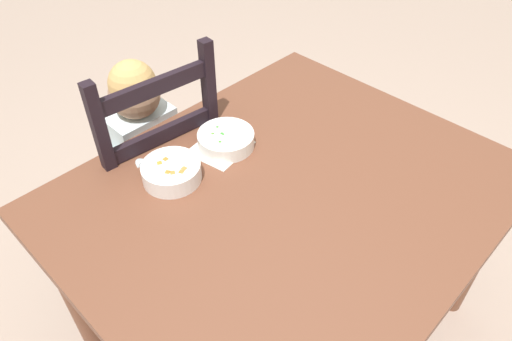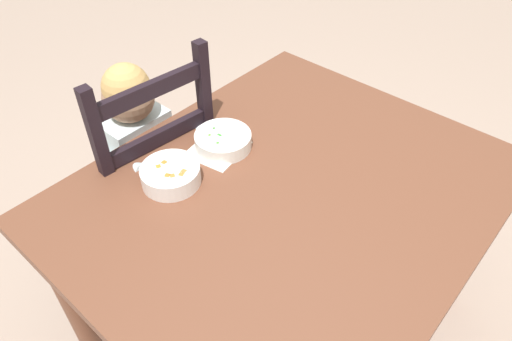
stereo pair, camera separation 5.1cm
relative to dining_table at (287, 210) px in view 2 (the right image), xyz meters
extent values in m
plane|color=tan|center=(0.00, 0.00, -0.65)|extent=(8.00, 8.00, 0.00)
cube|color=brown|center=(0.00, 0.00, 0.08)|extent=(1.26, 1.04, 0.04)
cylinder|color=brown|center=(0.55, -0.45, -0.30)|extent=(0.07, 0.07, 0.71)
cylinder|color=brown|center=(-0.55, 0.45, -0.30)|extent=(0.07, 0.07, 0.71)
cylinder|color=brown|center=(0.55, 0.45, -0.30)|extent=(0.07, 0.07, 0.71)
cube|color=black|center=(-0.10, 0.62, -0.21)|extent=(0.46, 0.46, 0.02)
cube|color=black|center=(0.11, 0.79, -0.43)|extent=(0.04, 0.04, 0.43)
cube|color=black|center=(-0.27, 0.83, -0.43)|extent=(0.04, 0.04, 0.43)
cube|color=black|center=(0.07, 0.41, -0.43)|extent=(0.04, 0.04, 0.43)
cube|color=black|center=(-0.31, 0.45, -0.43)|extent=(0.04, 0.04, 0.43)
cube|color=black|center=(0.07, 0.41, 0.10)|extent=(0.04, 0.04, 0.59)
cube|color=black|center=(-0.31, 0.45, 0.10)|extent=(0.04, 0.04, 0.59)
cube|color=black|center=(-0.12, 0.43, 0.30)|extent=(0.36, 0.06, 0.05)
cube|color=black|center=(-0.12, 0.43, 0.13)|extent=(0.36, 0.06, 0.05)
cube|color=silver|center=(-0.10, 0.59, -0.04)|extent=(0.22, 0.14, 0.32)
sphere|color=#A67B5D|center=(-0.10, 0.59, 0.20)|extent=(0.17, 0.17, 0.17)
sphere|color=tan|center=(-0.10, 0.59, 0.24)|extent=(0.16, 0.16, 0.16)
cylinder|color=#3F4C72|center=(-0.16, 0.47, -0.42)|extent=(0.07, 0.07, 0.45)
cylinder|color=#3F4C72|center=(-0.05, 0.47, -0.42)|extent=(0.07, 0.07, 0.45)
cylinder|color=silver|center=(-0.23, 0.49, 0.04)|extent=(0.06, 0.24, 0.13)
cylinder|color=silver|center=(0.03, 0.49, 0.04)|extent=(0.06, 0.24, 0.13)
cylinder|color=white|center=(0.01, 0.27, 0.12)|extent=(0.18, 0.18, 0.05)
cylinder|color=white|center=(0.01, 0.27, 0.10)|extent=(0.08, 0.08, 0.01)
cylinder|color=#449133|center=(0.01, 0.27, 0.13)|extent=(0.15, 0.15, 0.03)
sphere|color=green|center=(-0.03, 0.25, 0.14)|extent=(0.01, 0.01, 0.01)
sphere|color=green|center=(0.00, 0.28, 0.14)|extent=(0.01, 0.01, 0.01)
sphere|color=#458639|center=(0.01, 0.32, 0.14)|extent=(0.01, 0.01, 0.01)
sphere|color=#4D912B|center=(-0.02, 0.30, 0.14)|extent=(0.01, 0.01, 0.01)
sphere|color=green|center=(0.00, 0.27, 0.14)|extent=(0.01, 0.01, 0.01)
cylinder|color=white|center=(-0.21, 0.27, 0.13)|extent=(0.17, 0.17, 0.05)
cylinder|color=white|center=(-0.21, 0.27, 0.10)|extent=(0.08, 0.08, 0.01)
cylinder|color=orange|center=(-0.21, 0.27, 0.13)|extent=(0.14, 0.14, 0.03)
cube|color=orange|center=(-0.23, 0.24, 0.15)|extent=(0.02, 0.02, 0.01)
cube|color=orange|center=(-0.23, 0.25, 0.15)|extent=(0.02, 0.02, 0.01)
cube|color=orange|center=(-0.19, 0.23, 0.15)|extent=(0.02, 0.02, 0.01)
cube|color=orange|center=(-0.21, 0.23, 0.15)|extent=(0.02, 0.02, 0.01)
cube|color=orange|center=(-0.23, 0.30, 0.15)|extent=(0.02, 0.02, 0.01)
cube|color=orange|center=(-0.20, 0.30, 0.15)|extent=(0.01, 0.01, 0.01)
cube|color=silver|center=(-0.11, 0.28, 0.10)|extent=(0.08, 0.07, 0.00)
ellipsoid|color=silver|center=(-0.16, 0.23, 0.10)|extent=(0.05, 0.05, 0.01)
cube|color=white|center=(-0.01, 0.28, 0.10)|extent=(0.20, 0.18, 0.00)
camera|label=1|loc=(-0.76, -0.61, 1.05)|focal=32.86mm
camera|label=2|loc=(-0.79, -0.57, 1.05)|focal=32.86mm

